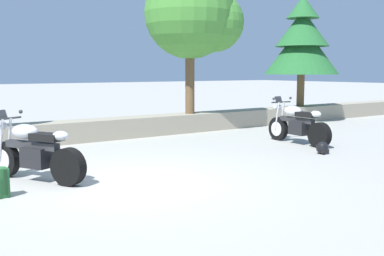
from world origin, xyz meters
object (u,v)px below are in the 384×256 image
Objects in this scene: motorcycle_silver_near_left at (34,152)px; pine_tree_far_right at (302,42)px; rider_helmet at (323,148)px; motorcycle_white_centre at (297,125)px; leafy_tree_mid_right at (195,15)px.

motorcycle_silver_near_left is 0.47× the size of pine_tree_far_right.
pine_tree_far_right reaches higher than rider_helmet.
motorcycle_white_centre is at bearing 1.53° from motorcycle_silver_near_left.
rider_helmet is 7.43m from pine_tree_far_right.
rider_helmet is at bearing -133.90° from pine_tree_far_right.
motorcycle_silver_near_left is 6.70× the size of rider_helmet.
rider_helmet is 0.07× the size of pine_tree_far_right.
leafy_tree_mid_right reaches higher than motorcycle_white_centre.
motorcycle_white_centre is 0.47× the size of leafy_tree_mid_right.
motorcycle_silver_near_left reaches higher than rider_helmet.
leafy_tree_mid_right reaches higher than pine_tree_far_right.
motorcycle_silver_near_left is 7.51m from leafy_tree_mid_right.
pine_tree_far_right is (4.94, 0.21, -0.58)m from leafy_tree_mid_right.
motorcycle_white_centre is 4.63m from leafy_tree_mid_right.
rider_helmet is 0.06× the size of leafy_tree_mid_right.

